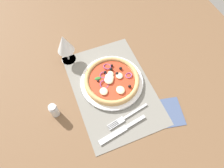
% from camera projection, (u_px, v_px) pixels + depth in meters
% --- Properties ---
extents(ground_plane, '(1.90, 1.40, 0.02)m').
position_uv_depth(ground_plane, '(113.00, 90.00, 0.88)').
color(ground_plane, brown).
extents(placemat, '(0.46, 0.31, 0.00)m').
position_uv_depth(placemat, '(113.00, 88.00, 0.87)').
color(placemat, slate).
rests_on(placemat, ground_plane).
extents(plate, '(0.26, 0.26, 0.01)m').
position_uv_depth(plate, '(112.00, 82.00, 0.87)').
color(plate, white).
rests_on(plate, placemat).
extents(pizza, '(0.23, 0.23, 0.03)m').
position_uv_depth(pizza, '(112.00, 80.00, 0.86)').
color(pizza, tan).
rests_on(pizza, plate).
extents(fork, '(0.05, 0.18, 0.00)m').
position_uv_depth(fork, '(126.00, 117.00, 0.80)').
color(fork, '#B2B5BA').
rests_on(fork, placemat).
extents(knife, '(0.05, 0.20, 0.01)m').
position_uv_depth(knife, '(122.00, 130.00, 0.77)').
color(knife, '#B2B5BA').
rests_on(knife, placemat).
extents(wine_glass, '(0.07, 0.07, 0.15)m').
position_uv_depth(wine_glass, '(65.00, 45.00, 0.86)').
color(wine_glass, silver).
rests_on(wine_glass, ground_plane).
extents(napkin, '(0.14, 0.13, 0.00)m').
position_uv_depth(napkin, '(168.00, 112.00, 0.81)').
color(napkin, '#425175').
rests_on(napkin, ground_plane).
extents(pepper_shaker, '(0.03, 0.03, 0.07)m').
position_uv_depth(pepper_shaker, '(54.00, 110.00, 0.78)').
color(pepper_shaker, silver).
rests_on(pepper_shaker, ground_plane).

